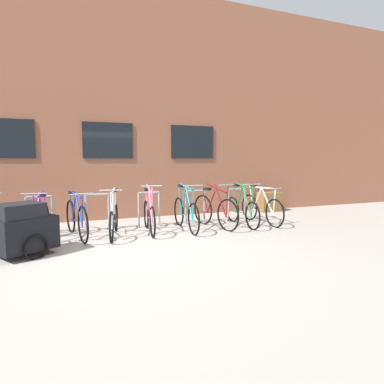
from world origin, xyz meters
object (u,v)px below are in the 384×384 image
at_px(bicycle_silver, 114,219).
at_px(bike_trailer, 24,229).
at_px(bicycle_pink, 149,215).
at_px(bicycle_maroon, 215,211).
at_px(bicycle_purple, 41,222).
at_px(planter_box, 269,202).
at_px(bicycle_white, 261,208).
at_px(bicycle_teal, 186,213).
at_px(bicycle_blue, 76,218).
at_px(bicycle_green, 242,210).

relative_size(bicycle_silver, bike_trailer, 1.21).
bearing_deg(bicycle_pink, bicycle_maroon, -1.63).
bearing_deg(bicycle_purple, planter_box, 13.86).
bearing_deg(bicycle_white, bicycle_teal, -179.24).
bearing_deg(planter_box, bicycle_white, -130.19).
distance_m(bicycle_blue, bicycle_pink, 1.54).
height_order(bicycle_white, bike_trailer, bicycle_white).
height_order(bicycle_purple, bicycle_white, bicycle_purple).
xyz_separation_m(bicycle_purple, bicycle_silver, (1.41, -0.02, -0.02)).
relative_size(bicycle_green, bicycle_white, 0.96).
bearing_deg(planter_box, bike_trailer, -159.12).
bearing_deg(bicycle_teal, bike_trailer, -163.61).
relative_size(bicycle_blue, bicycle_pink, 1.07).
height_order(bicycle_teal, bicycle_white, bicycle_teal).
xyz_separation_m(bicycle_purple, bicycle_maroon, (3.80, 0.02, 0.02)).
xyz_separation_m(bicycle_purple, planter_box, (6.42, 1.58, -0.09)).
relative_size(bicycle_purple, bicycle_pink, 1.05).
bearing_deg(bicycle_maroon, bicycle_white, 1.03).
bearing_deg(bicycle_pink, bike_trailer, -157.21).
relative_size(bicycle_silver, bicycle_maroon, 0.99).
xyz_separation_m(bicycle_maroon, bicycle_green, (0.73, -0.03, -0.02)).
bearing_deg(bicycle_blue, bicycle_pink, -2.47).
xyz_separation_m(bicycle_maroon, bike_trailer, (-3.98, -0.95, 0.06)).
relative_size(bicycle_pink, bicycle_green, 0.98).
bearing_deg(bicycle_green, bicycle_purple, 179.92).
bearing_deg(bicycle_green, bicycle_teal, 179.03).
bearing_deg(bicycle_maroon, bike_trailer, -166.50).
relative_size(bicycle_teal, bike_trailer, 1.30).
relative_size(bike_trailer, planter_box, 1.99).
relative_size(bicycle_blue, bicycle_green, 1.05).
bearing_deg(bicycle_purple, bicycle_teal, 0.34).
bearing_deg(bicycle_silver, bicycle_pink, 6.48).
xyz_separation_m(bicycle_teal, bicycle_maroon, (0.74, 0.00, 0.01)).
distance_m(bicycle_purple, bicycle_pink, 2.20).
relative_size(bicycle_purple, bike_trailer, 1.26).
distance_m(bicycle_maroon, bicycle_white, 1.32).
relative_size(bicycle_silver, bicycle_pink, 1.00).
bearing_deg(planter_box, bicycle_silver, -162.21).
height_order(bicycle_blue, bicycle_maroon, bicycle_maroon).
distance_m(bicycle_blue, planter_box, 5.93).
bearing_deg(bicycle_white, bicycle_blue, 178.87).
distance_m(bicycle_green, bicycle_white, 0.59).
relative_size(bicycle_blue, bicycle_white, 1.01).
bearing_deg(bike_trailer, bicycle_blue, 51.63).
relative_size(bicycle_green, bike_trailer, 1.23).
height_order(bicycle_maroon, bicycle_pink, bicycle_pink).
bearing_deg(bicycle_blue, bicycle_green, -2.08).
relative_size(bicycle_pink, planter_box, 2.40).
height_order(bicycle_maroon, bicycle_white, bicycle_maroon).
xyz_separation_m(bicycle_green, bicycle_white, (0.59, 0.05, 0.00)).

